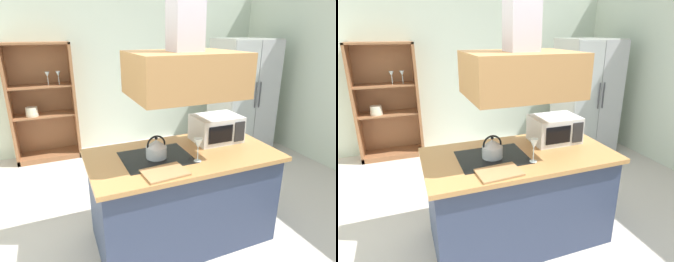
# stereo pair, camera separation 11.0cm
# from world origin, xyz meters

# --- Properties ---
(ground_plane) EXTENTS (7.80, 7.80, 0.00)m
(ground_plane) POSITION_xyz_m (0.00, 0.00, 0.00)
(ground_plane) COLOR beige
(wall_back) EXTENTS (6.00, 0.12, 2.70)m
(wall_back) POSITION_xyz_m (0.00, 3.00, 1.35)
(wall_back) COLOR silver
(wall_back) RESTS_ON ground
(kitchen_island) EXTENTS (1.71, 0.90, 0.90)m
(kitchen_island) POSITION_xyz_m (0.24, 0.22, 0.45)
(kitchen_island) COLOR #303A56
(kitchen_island) RESTS_ON ground
(range_hood) EXTENTS (0.90, 0.70, 1.27)m
(range_hood) POSITION_xyz_m (0.24, 0.22, 1.73)
(range_hood) COLOR #B07945
(refrigerator) EXTENTS (0.90, 0.78, 1.85)m
(refrigerator) POSITION_xyz_m (2.16, 1.95, 0.92)
(refrigerator) COLOR beige
(refrigerator) RESTS_ON ground
(dish_cabinet) EXTENTS (0.95, 0.40, 1.80)m
(dish_cabinet) POSITION_xyz_m (-0.93, 2.78, 0.80)
(dish_cabinet) COLOR #915C38
(dish_cabinet) RESTS_ON ground
(kettle) EXTENTS (0.18, 0.18, 0.20)m
(kettle) POSITION_xyz_m (-0.02, 0.22, 0.99)
(kettle) COLOR #B7BBC3
(kettle) RESTS_ON kitchen_island
(cutting_board) EXTENTS (0.36, 0.26, 0.02)m
(cutting_board) POSITION_xyz_m (-0.06, -0.09, 0.91)
(cutting_board) COLOR #AD7D4F
(cutting_board) RESTS_ON kitchen_island
(microwave) EXTENTS (0.46, 0.35, 0.26)m
(microwave) POSITION_xyz_m (0.68, 0.38, 1.03)
(microwave) COLOR silver
(microwave) RESTS_ON kitchen_island
(wine_glass_on_counter) EXTENTS (0.08, 0.08, 0.21)m
(wine_glass_on_counter) POSITION_xyz_m (0.28, 0.01, 1.05)
(wine_glass_on_counter) COLOR silver
(wine_glass_on_counter) RESTS_ON kitchen_island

